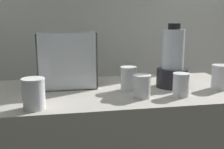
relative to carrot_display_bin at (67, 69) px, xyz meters
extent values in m
cube|color=silver|center=(0.23, 0.65, 0.26)|extent=(2.60, 0.04, 2.50)
cube|color=white|center=(0.00, 0.00, -0.09)|extent=(0.30, 0.21, 0.01)
cube|color=white|center=(0.00, -0.10, 0.05)|extent=(0.30, 0.01, 0.29)
cube|color=white|center=(0.00, 0.10, 0.05)|extent=(0.30, 0.01, 0.29)
cube|color=white|center=(-0.14, 0.00, 0.05)|extent=(0.01, 0.21, 0.29)
cube|color=white|center=(0.15, 0.00, 0.05)|extent=(0.01, 0.21, 0.29)
cone|color=orange|center=(-0.03, 0.00, -0.07)|extent=(0.17, 0.13, 0.04)
cone|color=orange|center=(0.06, 0.01, -0.07)|extent=(0.07, 0.16, 0.03)
cone|color=orange|center=(-0.04, 0.01, -0.07)|extent=(0.14, 0.15, 0.03)
cone|color=orange|center=(-0.02, -0.01, -0.07)|extent=(0.14, 0.12, 0.03)
cone|color=orange|center=(0.04, 0.00, -0.04)|extent=(0.17, 0.07, 0.03)
cone|color=orange|center=(-0.03, 0.01, -0.04)|extent=(0.04, 0.16, 0.03)
cylinder|color=black|center=(0.55, -0.12, -0.04)|extent=(0.16, 0.16, 0.10)
cylinder|color=silver|center=(0.55, -0.12, 0.11)|extent=(0.12, 0.12, 0.21)
cylinder|color=orange|center=(0.55, -0.12, 0.03)|extent=(0.10, 0.10, 0.04)
cylinder|color=black|center=(0.55, -0.12, 0.23)|extent=(0.06, 0.06, 0.03)
cylinder|color=white|center=(-0.14, -0.36, -0.03)|extent=(0.09, 0.09, 0.12)
cylinder|color=red|center=(-0.14, -0.36, -0.04)|extent=(0.08, 0.08, 0.10)
cylinder|color=white|center=(-0.14, -0.36, 0.03)|extent=(0.09, 0.09, 0.01)
cylinder|color=white|center=(0.31, -0.15, -0.03)|extent=(0.08, 0.08, 0.12)
cylinder|color=orange|center=(0.31, -0.15, -0.05)|extent=(0.07, 0.07, 0.09)
cylinder|color=white|center=(0.31, -0.15, 0.03)|extent=(0.08, 0.08, 0.01)
cylinder|color=white|center=(0.34, -0.29, -0.04)|extent=(0.08, 0.08, 0.10)
cylinder|color=orange|center=(0.34, -0.29, -0.06)|extent=(0.07, 0.07, 0.06)
cylinder|color=white|center=(0.34, -0.29, 0.01)|extent=(0.08, 0.08, 0.01)
cylinder|color=white|center=(0.52, -0.30, -0.04)|extent=(0.08, 0.08, 0.10)
cylinder|color=red|center=(0.52, -0.30, -0.05)|extent=(0.07, 0.07, 0.09)
cylinder|color=white|center=(0.52, -0.30, 0.01)|extent=(0.08, 0.08, 0.01)
cylinder|color=white|center=(0.78, -0.21, -0.03)|extent=(0.09, 0.09, 0.12)
cylinder|color=red|center=(0.78, -0.21, -0.05)|extent=(0.08, 0.08, 0.09)
cylinder|color=white|center=(0.78, -0.21, 0.03)|extent=(0.09, 0.09, 0.01)
camera|label=1|loc=(-0.03, -1.46, 0.27)|focal=43.71mm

